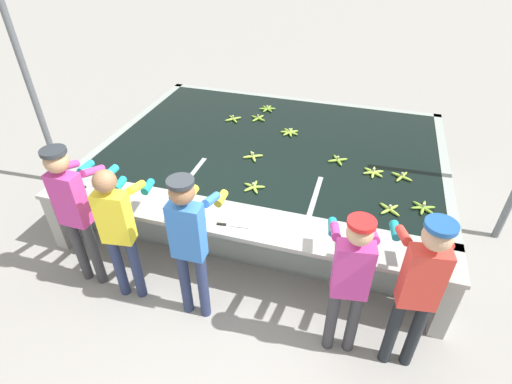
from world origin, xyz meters
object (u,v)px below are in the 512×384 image
banana_bunch_floating_5 (402,177)px  worker_2 (189,237)px  banana_bunch_floating_10 (338,160)px  worker_0 (74,205)px  banana_bunch_floating_1 (373,172)px  knife_1 (228,225)px  worker_4 (419,283)px  banana_bunch_floating_6 (290,132)px  banana_bunch_floating_2 (423,208)px  banana_bunch_floating_4 (253,187)px  worker_1 (118,225)px  banana_bunch_floating_8 (253,156)px  knife_0 (88,186)px  banana_bunch_floating_9 (233,119)px  banana_bunch_floating_3 (390,209)px  worker_3 (350,275)px  support_post_left (30,85)px  banana_bunch_floating_0 (267,109)px  banana_bunch_floating_7 (258,118)px

banana_bunch_floating_5 → worker_2: bearing=-134.5°
banana_bunch_floating_10 → worker_0: bearing=-140.1°
banana_bunch_floating_1 → banana_bunch_floating_10: same height
banana_bunch_floating_10 → knife_1: size_ratio=0.75×
worker_0 → banana_bunch_floating_5: 3.82m
worker_4 → banana_bunch_floating_6: (-1.71, 2.73, -0.21)m
banana_bunch_floating_2 → banana_bunch_floating_4: bearing=-175.0°
banana_bunch_floating_10 → knife_1: 1.90m
worker_1 → banana_bunch_floating_1: bearing=39.2°
worker_0 → banana_bunch_floating_8: size_ratio=6.66×
banana_bunch_floating_4 → banana_bunch_floating_6: size_ratio=0.99×
banana_bunch_floating_10 → knife_0: (-2.81, -1.47, -0.01)m
banana_bunch_floating_10 → banana_bunch_floating_4: bearing=-134.1°
banana_bunch_floating_9 → banana_bunch_floating_3: bearing=-34.4°
banana_bunch_floating_2 → banana_bunch_floating_6: bearing=143.8°
worker_3 → banana_bunch_floating_1: 1.98m
worker_0 → worker_4: worker_0 is taller
worker_3 → banana_bunch_floating_4: worker_3 is taller
worker_3 → banana_bunch_floating_6: size_ratio=5.84×
worker_1 → banana_bunch_floating_5: 3.39m
support_post_left → banana_bunch_floating_0: bearing=32.1°
banana_bunch_floating_5 → banana_bunch_floating_7: 2.45m
banana_bunch_floating_2 → banana_bunch_floating_5: (-0.23, 0.58, 0.00)m
knife_0 → worker_2: bearing=-22.2°
banana_bunch_floating_9 → banana_bunch_floating_1: bearing=-23.1°
worker_2 → knife_1: size_ratio=4.93×
worker_0 → support_post_left: bearing=137.9°
worker_2 → knife_0: 1.81m
worker_2 → banana_bunch_floating_5: size_ratio=6.47×
worker_4 → banana_bunch_floating_4: size_ratio=6.27×
banana_bunch_floating_2 → knife_0: banana_bunch_floating_2 is taller
banana_bunch_floating_2 → banana_bunch_floating_4: (-1.94, -0.17, 0.00)m
worker_0 → banana_bunch_floating_2: bearing=20.5°
banana_bunch_floating_0 → knife_0: bearing=-117.8°
banana_bunch_floating_3 → banana_bunch_floating_10: size_ratio=0.91×
worker_3 → banana_bunch_floating_5: size_ratio=6.13×
banana_bunch_floating_2 → knife_0: 3.92m
banana_bunch_floating_7 → knife_0: size_ratio=0.95×
worker_1 → knife_0: worker_1 is taller
banana_bunch_floating_6 → banana_bunch_floating_10: same height
banana_bunch_floating_6 → knife_0: (-2.01, -2.07, -0.01)m
banana_bunch_floating_7 → support_post_left: bearing=-153.5°
banana_bunch_floating_0 → banana_bunch_floating_7: (-0.04, -0.39, 0.00)m
banana_bunch_floating_8 → knife_0: bearing=-143.8°
banana_bunch_floating_7 → banana_bunch_floating_9: 0.39m
banana_bunch_floating_3 → support_post_left: 4.99m
banana_bunch_floating_9 → knife_1: banana_bunch_floating_9 is taller
banana_bunch_floating_0 → banana_bunch_floating_5: same height
worker_0 → banana_bunch_floating_4: bearing=35.9°
worker_0 → banana_bunch_floating_2: 3.78m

